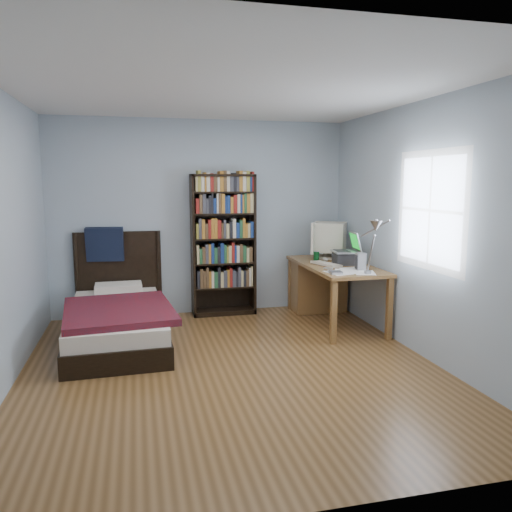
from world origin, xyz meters
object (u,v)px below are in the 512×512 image
laptop (345,255)px  desk_lamp (375,232)px  bookshelf (223,245)px  bed (117,317)px  speaker (361,262)px  crt_monitor (328,238)px  keyboard (326,264)px  desk (322,282)px  soda_can (316,256)px

laptop → desk_lamp: size_ratio=0.62×
bookshelf → bed: size_ratio=0.86×
speaker → crt_monitor: bearing=98.2°
crt_monitor → keyboard: (-0.22, -0.51, -0.25)m
desk_lamp → speaker: (0.15, 0.61, -0.40)m
desk_lamp → bookshelf: 2.20m
bed → laptop: bearing=0.5°
crt_monitor → laptop: size_ratio=1.49×
speaker → desk: bearing=103.1°
desk_lamp → keyboard: 1.13m
crt_monitor → speaker: bearing=-88.1°
keyboard → soda_can: soda_can is taller
desk → speaker: 1.01m
crt_monitor → bookshelf: (-1.33, 0.28, -0.09)m
soda_can → crt_monitor: bearing=40.2°
laptop → soda_can: 0.39m
keyboard → bookshelf: bearing=126.1°
bookshelf → bed: bearing=-148.6°
crt_monitor → keyboard: crt_monitor is taller
desk_lamp → crt_monitor: bearing=85.5°
desk_lamp → keyboard: (-0.10, 1.02, -0.49)m
laptop → bookshelf: bookshelf is taller
crt_monitor → keyboard: 0.61m
desk_lamp → keyboard: size_ratio=1.52×
desk_lamp → soda_can: 1.41m
laptop → soda_can: laptop is taller
desk → crt_monitor: crt_monitor is taller
crt_monitor → laptop: bearing=-87.8°
desk_lamp → keyboard: desk_lamp is taller
desk_lamp → bookshelf: size_ratio=0.34×
desk → crt_monitor: (0.08, 0.01, 0.58)m
desk → speaker: speaker is taller
desk → laptop: 0.65m
desk → bookshelf: (-1.25, 0.29, 0.49)m
desk_lamp → bed: desk_lamp is taller
crt_monitor → laptop: crt_monitor is taller
keyboard → bed: bearing=161.9°
desk_lamp → speaker: 0.74m
desk → laptop: size_ratio=4.13×
keyboard → bed: bed is taller
speaker → laptop: bearing=97.7°
bed → desk: bearing=11.3°
laptop → desk_lamp: 1.11m
speaker → soda_can: size_ratio=1.59×
crt_monitor → speaker: size_ratio=2.95×
speaker → bed: (-2.67, 0.40, -0.57)m
laptop → speaker: size_ratio=1.98×
desk → bed: bearing=-168.7°
desk → crt_monitor: bearing=5.0°
desk → laptop: laptop is taller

